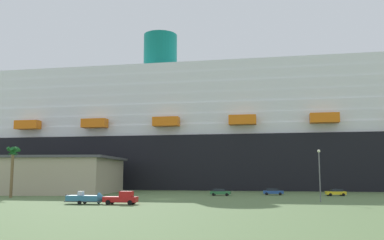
{
  "coord_description": "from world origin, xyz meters",
  "views": [
    {
      "loc": [
        13.7,
        -84.35,
        5.24
      ],
      "look_at": [
        2.66,
        31.33,
        19.89
      ],
      "focal_mm": 39.25,
      "sensor_mm": 36.0,
      "label": 1
    }
  ],
  "objects_px": {
    "pickup_truck": "(122,198)",
    "palm_tree": "(13,158)",
    "cruise_ship": "(244,138)",
    "parked_car_yellow_taxi": "(336,192)",
    "parked_car_green_wagon": "(220,192)",
    "small_boat_on_trailer": "(88,198)",
    "parked_car_blue_suv": "(273,192)",
    "street_lamp": "(319,168)"
  },
  "relations": [
    {
      "from": "pickup_truck",
      "to": "palm_tree",
      "type": "bearing_deg",
      "value": 149.49
    },
    {
      "from": "cruise_ship",
      "to": "parked_car_yellow_taxi",
      "type": "xyz_separation_m",
      "value": [
        19.53,
        -41.08,
        -16.02
      ]
    },
    {
      "from": "cruise_ship",
      "to": "parked_car_green_wagon",
      "type": "xyz_separation_m",
      "value": [
        -6.77,
        -42.6,
        -16.02
      ]
    },
    {
      "from": "small_boat_on_trailer",
      "to": "palm_tree",
      "type": "distance_m",
      "value": 28.99
    },
    {
      "from": "small_boat_on_trailer",
      "to": "pickup_truck",
      "type": "bearing_deg",
      "value": -3.25
    },
    {
      "from": "small_boat_on_trailer",
      "to": "palm_tree",
      "type": "height_order",
      "value": "palm_tree"
    },
    {
      "from": "parked_car_green_wagon",
      "to": "parked_car_yellow_taxi",
      "type": "distance_m",
      "value": 26.35
    },
    {
      "from": "pickup_truck",
      "to": "small_boat_on_trailer",
      "type": "distance_m",
      "value": 5.9
    },
    {
      "from": "pickup_truck",
      "to": "small_boat_on_trailer",
      "type": "bearing_deg",
      "value": 176.75
    },
    {
      "from": "palm_tree",
      "to": "parked_car_blue_suv",
      "type": "bearing_deg",
      "value": 15.77
    },
    {
      "from": "parked_car_blue_suv",
      "to": "parked_car_green_wagon",
      "type": "bearing_deg",
      "value": -162.17
    },
    {
      "from": "street_lamp",
      "to": "parked_car_green_wagon",
      "type": "xyz_separation_m",
      "value": [
        -18.61,
        19.55,
        -5.19
      ]
    },
    {
      "from": "cruise_ship",
      "to": "palm_tree",
      "type": "xyz_separation_m",
      "value": [
        -50.83,
        -54.55,
        -8.45
      ]
    },
    {
      "from": "parked_car_green_wagon",
      "to": "parked_car_yellow_taxi",
      "type": "height_order",
      "value": "same"
    },
    {
      "from": "cruise_ship",
      "to": "street_lamp",
      "type": "xyz_separation_m",
      "value": [
        11.83,
        -62.15,
        -10.83
      ]
    },
    {
      "from": "parked_car_blue_suv",
      "to": "street_lamp",
      "type": "bearing_deg",
      "value": -75.26
    },
    {
      "from": "parked_car_blue_suv",
      "to": "cruise_ship",
      "type": "bearing_deg",
      "value": 98.31
    },
    {
      "from": "parked_car_green_wagon",
      "to": "parked_car_blue_suv",
      "type": "distance_m",
      "value": 13.04
    },
    {
      "from": "small_boat_on_trailer",
      "to": "parked_car_green_wagon",
      "type": "distance_m",
      "value": 35.59
    },
    {
      "from": "pickup_truck",
      "to": "parked_car_blue_suv",
      "type": "bearing_deg",
      "value": 49.56
    },
    {
      "from": "pickup_truck",
      "to": "palm_tree",
      "type": "distance_m",
      "value": 33.93
    },
    {
      "from": "cruise_ship",
      "to": "palm_tree",
      "type": "height_order",
      "value": "cruise_ship"
    },
    {
      "from": "palm_tree",
      "to": "street_lamp",
      "type": "distance_m",
      "value": 63.17
    },
    {
      "from": "pickup_truck",
      "to": "parked_car_blue_suv",
      "type": "height_order",
      "value": "pickup_truck"
    },
    {
      "from": "small_boat_on_trailer",
      "to": "parked_car_blue_suv",
      "type": "distance_m",
      "value": 46.86
    },
    {
      "from": "palm_tree",
      "to": "parked_car_yellow_taxi",
      "type": "distance_m",
      "value": 72.03
    },
    {
      "from": "street_lamp",
      "to": "parked_car_green_wagon",
      "type": "bearing_deg",
      "value": 133.58
    },
    {
      "from": "small_boat_on_trailer",
      "to": "parked_car_yellow_taxi",
      "type": "xyz_separation_m",
      "value": [
        47.71,
        29.95,
        -0.13
      ]
    },
    {
      "from": "small_boat_on_trailer",
      "to": "parked_car_yellow_taxi",
      "type": "bearing_deg",
      "value": 32.12
    },
    {
      "from": "cruise_ship",
      "to": "parked_car_yellow_taxi",
      "type": "distance_m",
      "value": 48.23
    },
    {
      "from": "pickup_truck",
      "to": "parked_car_blue_suv",
      "type": "xyz_separation_m",
      "value": [
        27.93,
        32.77,
        -0.21
      ]
    },
    {
      "from": "street_lamp",
      "to": "parked_car_yellow_taxi",
      "type": "relative_size",
      "value": 2.1
    },
    {
      "from": "parked_car_blue_suv",
      "to": "pickup_truck",
      "type": "bearing_deg",
      "value": -130.44
    },
    {
      "from": "parked_car_blue_suv",
      "to": "parked_car_yellow_taxi",
      "type": "xyz_separation_m",
      "value": [
        13.89,
        -2.48,
        -0.0
      ]
    },
    {
      "from": "small_boat_on_trailer",
      "to": "parked_car_green_wagon",
      "type": "relative_size",
      "value": 1.64
    },
    {
      "from": "palm_tree",
      "to": "parked_car_yellow_taxi",
      "type": "height_order",
      "value": "palm_tree"
    },
    {
      "from": "cruise_ship",
      "to": "parked_car_green_wagon",
      "type": "height_order",
      "value": "cruise_ship"
    },
    {
      "from": "small_boat_on_trailer",
      "to": "street_lamp",
      "type": "bearing_deg",
      "value": 12.52
    },
    {
      "from": "street_lamp",
      "to": "parked_car_blue_suv",
      "type": "relative_size",
      "value": 1.93
    },
    {
      "from": "street_lamp",
      "to": "parked_car_blue_suv",
      "type": "distance_m",
      "value": 24.89
    },
    {
      "from": "cruise_ship",
      "to": "pickup_truck",
      "type": "height_order",
      "value": "cruise_ship"
    },
    {
      "from": "cruise_ship",
      "to": "small_boat_on_trailer",
      "type": "bearing_deg",
      "value": -111.64
    }
  ]
}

